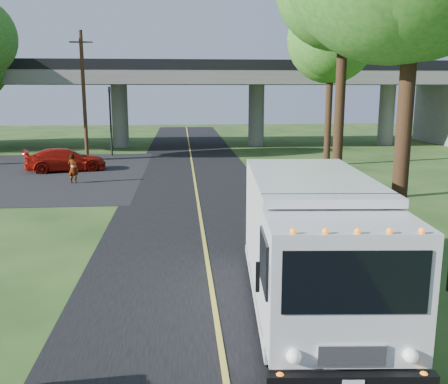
{
  "coord_description": "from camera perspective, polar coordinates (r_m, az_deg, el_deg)",
  "views": [
    {
      "loc": [
        -0.71,
        -12.5,
        5.02
      ],
      "look_at": [
        0.71,
        3.96,
        1.6
      ],
      "focal_mm": 40.0,
      "sensor_mm": 36.0,
      "label": 1
    }
  ],
  "objects": [
    {
      "name": "road",
      "position": [
        23.07,
        -3.03,
        -0.87
      ],
      "size": [
        7.0,
        90.0,
        0.02
      ],
      "primitive_type": "cube",
      "color": "black",
      "rests_on": "ground"
    },
    {
      "name": "red_sedan",
      "position": [
        32.59,
        -17.67,
        3.54
      ],
      "size": [
        5.23,
        3.12,
        1.42
      ],
      "primitive_type": "imported",
      "rotation": [
        0.0,
        0.0,
        1.82
      ],
      "color": "#A8140A",
      "rests_on": "ground"
    },
    {
      "name": "tree_right_far",
      "position": [
        33.98,
        12.64,
        16.96
      ],
      "size": [
        5.77,
        5.67,
        10.99
      ],
      "color": "#382314",
      "rests_on": "ground"
    },
    {
      "name": "lane_line",
      "position": [
        23.06,
        -3.03,
        -0.82
      ],
      "size": [
        0.12,
        90.0,
        0.01
      ],
      "primitive_type": "cube",
      "color": "gold",
      "rests_on": "road"
    },
    {
      "name": "parking_lot",
      "position": [
        32.58,
        -23.27,
        1.88
      ],
      "size": [
        16.0,
        18.0,
        0.01
      ],
      "primitive_type": "cube",
      "color": "black",
      "rests_on": "ground"
    },
    {
      "name": "traffic_signal",
      "position": [
        38.91,
        -12.87,
        8.72
      ],
      "size": [
        0.18,
        0.22,
        5.2
      ],
      "color": "black",
      "rests_on": "ground"
    },
    {
      "name": "step_van",
      "position": [
        11.42,
        10.14,
        -5.56
      ],
      "size": [
        3.22,
        7.49,
        3.07
      ],
      "rotation": [
        0.0,
        0.0,
        -0.07
      ],
      "color": "silver",
      "rests_on": "ground"
    },
    {
      "name": "pedestrian",
      "position": [
        28.13,
        -16.87,
        2.56
      ],
      "size": [
        0.68,
        0.56,
        1.61
      ],
      "primitive_type": "imported",
      "rotation": [
        0.0,
        0.0,
        2.8
      ],
      "color": "gray",
      "rests_on": "ground"
    },
    {
      "name": "ground",
      "position": [
        13.49,
        -1.58,
        -10.15
      ],
      "size": [
        120.0,
        120.0,
        0.0
      ],
      "primitive_type": "plane",
      "color": "#203D15",
      "rests_on": "ground"
    },
    {
      "name": "overpass",
      "position": [
        44.51,
        -4.07,
        11.06
      ],
      "size": [
        54.0,
        10.0,
        7.3
      ],
      "color": "slate",
      "rests_on": "ground"
    },
    {
      "name": "utility_pole",
      "position": [
        37.13,
        -15.72,
        10.6
      ],
      "size": [
        1.6,
        0.26,
        9.0
      ],
      "color": "#472D19",
      "rests_on": "ground"
    }
  ]
}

